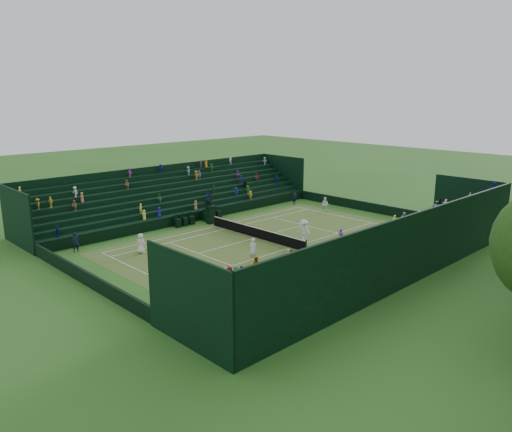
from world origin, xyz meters
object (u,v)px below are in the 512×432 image
object	(u,v)px
tennis_net	(256,232)
player_near_west	(141,243)
player_far_west	(325,204)
player_far_east	(304,231)
player_near_east	(253,250)
umpire_chair	(210,212)

from	to	relation	value
tennis_net	player_near_west	xyz separation A→B (m)	(-3.25, -9.61, 0.29)
player_far_west	player_far_east	xyz separation A→B (m)	(5.84, -10.30, 0.19)
player_near_east	player_far_east	size ratio (longest dim) A/B	0.96
player_far_west	tennis_net	bearing A→B (deg)	-93.66
player_near_east	tennis_net	bearing A→B (deg)	-61.14
tennis_net	umpire_chair	size ratio (longest dim) A/B	4.33
tennis_net	player_far_east	distance (m)	4.29
umpire_chair	player_far_west	distance (m)	12.98
player_far_west	player_far_east	size ratio (longest dim) A/B	0.81
player_near_west	player_near_east	distance (m)	9.20
tennis_net	player_far_east	xyz separation A→B (m)	(3.71, 2.11, 0.46)
tennis_net	player_far_east	world-z (taller)	player_far_east
tennis_net	player_near_west	distance (m)	10.14
player_near_west	player_far_west	xyz separation A→B (m)	(1.12, 22.02, -0.02)
player_near_east	player_far_west	world-z (taller)	player_near_east
player_near_east	player_far_west	size ratio (longest dim) A/B	1.18
umpire_chair	player_far_west	bearing A→B (deg)	69.25
player_far_east	player_near_east	bearing A→B (deg)	-91.91
tennis_net	player_near_west	bearing A→B (deg)	-108.69
player_far_west	player_far_east	world-z (taller)	player_far_east
umpire_chair	player_near_west	size ratio (longest dim) A/B	1.65
tennis_net	umpire_chair	distance (m)	6.76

